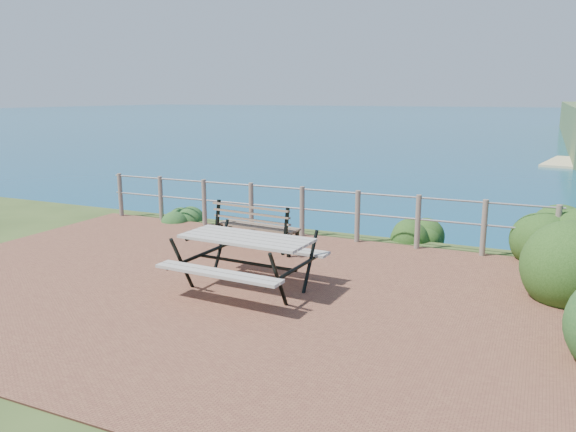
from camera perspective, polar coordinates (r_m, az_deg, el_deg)
name	(u,v)px	position (r m, az deg, el deg)	size (l,w,h in m)	color
ground	(213,287)	(8.45, -7.60, -7.17)	(10.00, 7.00, 0.12)	brown
ocean	(534,104)	(206.79, 23.75, 10.36)	(1200.00, 1200.00, 0.00)	#14657C
safety_railing	(302,209)	(11.17, 1.45, 0.75)	(9.40, 0.10, 1.00)	#6B5B4C
picnic_table	(247,257)	(8.08, -4.23, -4.21)	(1.92, 1.63, 0.79)	#9D988D
park_bench	(258,219)	(10.17, -3.08, -0.31)	(1.61, 0.55, 0.89)	brown
shrub_right_edge	(555,262)	(10.64, 25.47, -4.21)	(1.12, 1.12, 1.60)	#1A3B12
shrub_lip_west	(182,220)	(12.99, -10.72, -0.43)	(0.73, 0.73, 0.46)	#1B481D
shrub_lip_east	(413,237)	(11.52, 12.62, -2.11)	(0.76, 0.76, 0.50)	#1A3B12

